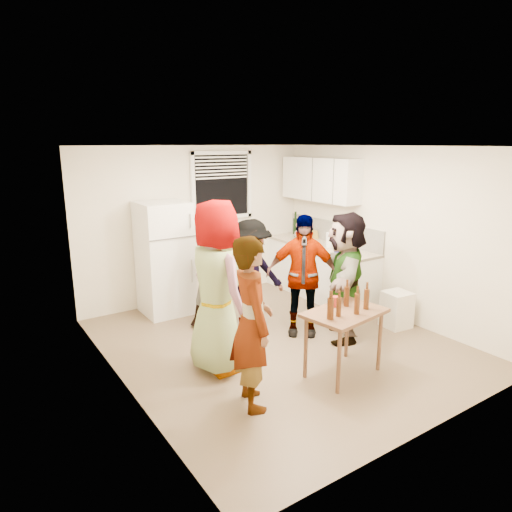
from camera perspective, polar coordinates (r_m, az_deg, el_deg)
room at (r=6.06m, az=2.79°, el=-10.83°), size 4.00×4.50×2.50m
window at (r=7.63m, az=-4.28°, el=8.77°), size 1.12×0.10×1.06m
refrigerator at (r=6.99m, az=-11.37°, el=-0.29°), size 0.70×0.70×1.70m
counter_lower at (r=7.76m, az=7.90°, el=-1.92°), size 0.60×2.20×0.86m
countertop at (r=7.65m, az=8.01°, el=1.32°), size 0.64×2.22×0.04m
backsplash at (r=7.80m, az=9.63°, el=3.00°), size 0.03×2.20×0.36m
upper_cabinets at (r=7.72m, az=8.01°, el=9.48°), size 0.34×1.60×0.70m
kettle at (r=7.94m, az=5.66°, el=2.00°), size 0.28×0.24×0.22m
paper_towel at (r=7.46m, az=9.11°, el=1.11°), size 0.11×0.11×0.24m
wine_bottle at (r=8.22m, az=4.91°, el=2.43°), size 0.08×0.08×0.33m
beer_bottle_counter at (r=7.13m, az=10.79°, el=0.44°), size 0.06×0.06×0.22m
blue_cup at (r=6.99m, az=10.06°, el=0.21°), size 0.09×0.09×0.12m
picture_frame at (r=8.07m, az=7.27°, el=2.73°), size 0.02×0.19×0.16m
trash_bin at (r=6.77m, az=17.16°, el=-6.43°), size 0.38×0.38×0.51m
serving_table at (r=5.43m, az=10.68°, el=-14.20°), size 0.97×0.72×0.75m
beer_bottle_table at (r=4.97m, az=10.25°, el=-7.40°), size 0.05×0.05×0.21m
red_cup at (r=5.24m, az=9.91°, el=-6.23°), size 0.09×0.09×0.12m
guest_grey at (r=5.48m, az=-4.71°, el=-13.70°), size 1.96×0.96×0.62m
guest_stripe at (r=4.81m, az=-0.50°, el=-17.90°), size 1.83×1.12×0.41m
guest_back_left at (r=6.66m, az=-4.88°, el=-8.48°), size 1.17×1.74×0.60m
guest_back_right at (r=6.45m, az=-0.65°, el=-9.21°), size 1.04×1.58×0.58m
guest_black at (r=6.39m, az=5.60°, el=-9.50°), size 1.79×1.88×0.40m
guest_orange at (r=6.34m, az=10.72°, el=-9.90°), size 2.31×2.29×0.50m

